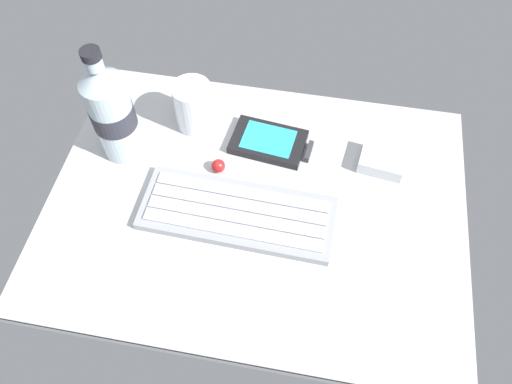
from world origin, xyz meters
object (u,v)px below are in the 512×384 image
Objects in this scene: keyboard at (237,213)px; handheld_device at (272,142)px; juice_cup at (194,107)px; trackball_mouse at (218,166)px; charger_block at (382,160)px; water_bottle at (112,112)px.

keyboard is 2.19× the size of handheld_device.
keyboard reaches higher than handheld_device.
keyboard is 3.45× the size of juice_cup.
trackball_mouse is at bearing 120.83° from keyboard.
juice_cup reaches higher than charger_block.
water_bottle is at bearing -174.34° from charger_block.
charger_block is 26.24cm from trackball_mouse.
juice_cup is 0.41× the size of water_bottle.
handheld_device is 25.74cm from water_bottle.
charger_block is (17.98, -0.87, 0.47)cm from handheld_device.
water_bottle reaches higher than handheld_device.
juice_cup is at bearing 169.71° from handheld_device.
juice_cup is 11.11cm from trackball_mouse.
trackball_mouse is at bearing -139.76° from handheld_device.
water_bottle reaches higher than trackball_mouse.
trackball_mouse is at bearing -5.17° from water_bottle.
water_bottle is 2.97× the size of charger_block.
charger_block is at bearing -6.04° from juice_cup.
handheld_device is 1.91× the size of charger_block.
juice_cup is 13.67cm from water_bottle.
water_bottle is (-23.85, -5.02, 8.28)cm from handheld_device.
keyboard is 9.08cm from trackball_mouse.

